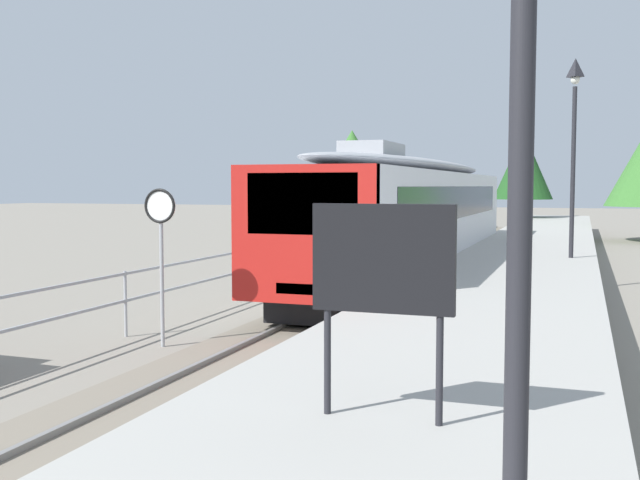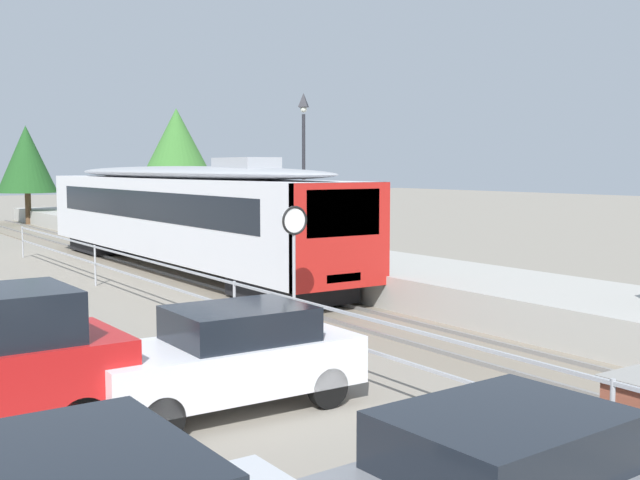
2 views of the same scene
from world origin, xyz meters
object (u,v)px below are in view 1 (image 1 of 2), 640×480
at_px(commuter_train, 414,209).
at_px(platform_lamp_mid_platform, 574,120).
at_px(platform_notice_board, 383,266).
at_px(speed_limit_sign, 160,227).

xyz_separation_m(commuter_train, platform_lamp_mid_platform, (4.52, -0.78, 2.48)).
xyz_separation_m(platform_notice_board, speed_limit_sign, (-5.43, 5.44, -0.06)).
height_order(platform_lamp_mid_platform, speed_limit_sign, platform_lamp_mid_platform).
relative_size(commuter_train, speed_limit_sign, 6.84).
bearing_deg(commuter_train, platform_notice_board, -78.61).
distance_m(commuter_train, speed_limit_sign, 10.94).
bearing_deg(platform_notice_board, platform_lamp_mid_platform, 85.31).
bearing_deg(platform_notice_board, speed_limit_sign, 134.93).
bearing_deg(commuter_train, platform_lamp_mid_platform, -9.74).
bearing_deg(speed_limit_sign, commuter_train, 78.54).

